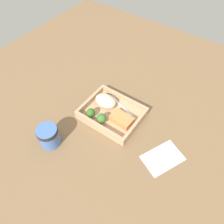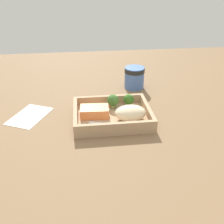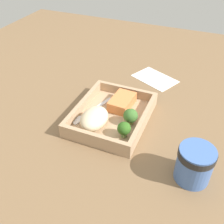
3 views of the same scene
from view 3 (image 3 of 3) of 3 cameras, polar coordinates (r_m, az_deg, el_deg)
name	(u,v)px [view 3 (image 3 of 3)]	position (r cm, az deg, el deg)	size (l,w,h in cm)	color
ground_plane	(112,122)	(76.19, 0.00, -2.19)	(160.00, 160.00, 2.00)	brown
takeout_tray	(112,118)	(75.17, 0.00, -1.26)	(24.49, 19.71, 1.20)	tan
tray_rim	(112,112)	(73.88, 0.00, -0.02)	(24.49, 19.71, 2.93)	tan
salmon_fillet	(122,102)	(77.71, 2.21, 2.18)	(9.02, 5.78, 3.06)	#E98347
mashed_potatoes	(94,118)	(70.43, -3.88, -1.40)	(9.77, 6.99, 4.72)	beige
broccoli_floret_1	(124,129)	(66.86, 2.64, -3.67)	(3.54, 3.54, 4.45)	#7DA865
broccoli_floret_2	(131,116)	(70.80, 4.06, -0.88)	(3.95, 3.95, 4.73)	#85A35C
fork	(90,112)	(76.18, -4.75, -0.01)	(15.51, 6.56, 0.44)	silver
paper_cup	(195,163)	(60.10, 17.58, -10.49)	(8.04, 8.04, 8.69)	#456BB2
receipt_slip	(155,78)	(95.42, 9.33, 7.22)	(9.68, 14.67, 0.24)	white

